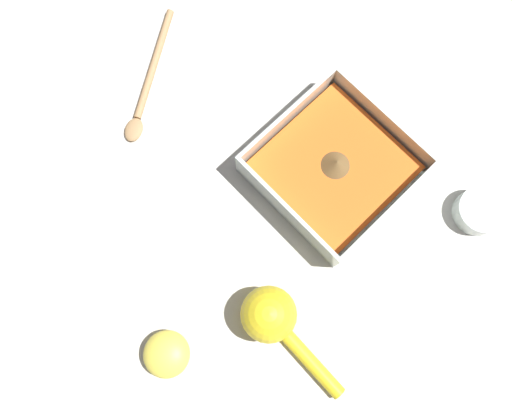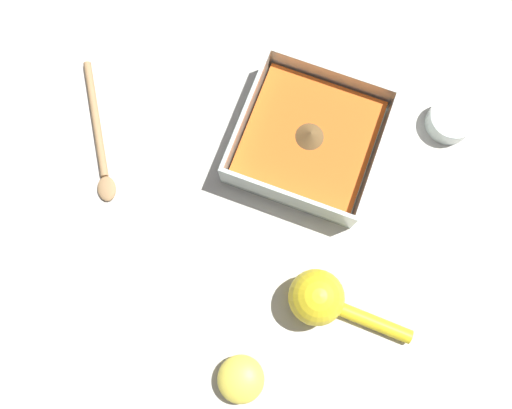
{
  "view_description": "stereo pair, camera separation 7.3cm",
  "coord_description": "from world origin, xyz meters",
  "px_view_note": "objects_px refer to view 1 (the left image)",
  "views": [
    {
      "loc": [
        -0.23,
        -0.05,
        0.75
      ],
      "look_at": [
        -0.11,
        0.07,
        0.03
      ],
      "focal_mm": 35.0,
      "sensor_mm": 36.0,
      "label": 1
    },
    {
      "loc": [
        -0.27,
        0.01,
        0.75
      ],
      "look_at": [
        -0.11,
        0.07,
        0.03
      ],
      "focal_mm": 35.0,
      "sensor_mm": 36.0,
      "label": 2
    }
  ],
  "objects_px": {
    "lemon_squeezer": "(272,319)",
    "spice_bowl": "(479,211)",
    "square_dish": "(334,168)",
    "wooden_spoon": "(149,82)",
    "lemon_half": "(167,355)"
  },
  "relations": [
    {
      "from": "lemon_squeezer",
      "to": "wooden_spoon",
      "type": "distance_m",
      "value": 0.42
    },
    {
      "from": "spice_bowl",
      "to": "lemon_half",
      "type": "height_order",
      "value": "lemon_half"
    },
    {
      "from": "spice_bowl",
      "to": "lemon_squeezer",
      "type": "relative_size",
      "value": 0.38
    },
    {
      "from": "lemon_squeezer",
      "to": "spice_bowl",
      "type": "bearing_deg",
      "value": -105.7
    },
    {
      "from": "square_dish",
      "to": "wooden_spoon",
      "type": "xyz_separation_m",
      "value": [
        -0.11,
        0.31,
        -0.01
      ]
    },
    {
      "from": "lemon_squeezer",
      "to": "wooden_spoon",
      "type": "height_order",
      "value": "lemon_squeezer"
    },
    {
      "from": "square_dish",
      "to": "lemon_half",
      "type": "bearing_deg",
      "value": -175.63
    },
    {
      "from": "square_dish",
      "to": "wooden_spoon",
      "type": "bearing_deg",
      "value": 108.89
    },
    {
      "from": "spice_bowl",
      "to": "wooden_spoon",
      "type": "relative_size",
      "value": 0.34
    },
    {
      "from": "spice_bowl",
      "to": "wooden_spoon",
      "type": "distance_m",
      "value": 0.55
    },
    {
      "from": "square_dish",
      "to": "lemon_squeezer",
      "type": "bearing_deg",
      "value": -157.04
    },
    {
      "from": "spice_bowl",
      "to": "lemon_squeezer",
      "type": "height_order",
      "value": "lemon_squeezer"
    },
    {
      "from": "lemon_squeezer",
      "to": "lemon_half",
      "type": "distance_m",
      "value": 0.16
    },
    {
      "from": "lemon_half",
      "to": "wooden_spoon",
      "type": "relative_size",
      "value": 0.31
    },
    {
      "from": "square_dish",
      "to": "lemon_squeezer",
      "type": "relative_size",
      "value": 1.13
    }
  ]
}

